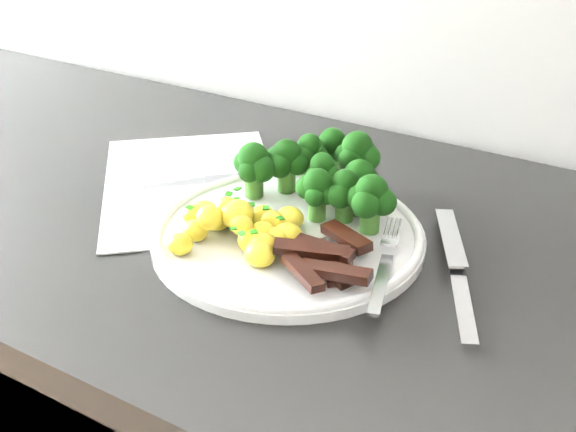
{
  "coord_description": "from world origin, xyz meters",
  "views": [
    {
      "loc": [
        0.36,
        1.09,
        1.3
      ],
      "look_at": [
        0.04,
        1.64,
        0.94
      ],
      "focal_mm": 44.06,
      "sensor_mm": 36.0,
      "label": 1
    }
  ],
  "objects": [
    {
      "name": "plate",
      "position": [
        0.04,
        1.64,
        0.92
      ],
      "size": [
        0.29,
        0.29,
        0.02
      ],
      "color": "white",
      "rests_on": "counter"
    },
    {
      "name": "knife",
      "position": [
        0.23,
        1.64,
        0.92
      ],
      "size": [
        0.11,
        0.21,
        0.02
      ],
      "color": "silver",
      "rests_on": "plate"
    },
    {
      "name": "beef_strips",
      "position": [
        0.1,
        1.6,
        0.93
      ],
      "size": [
        0.11,
        0.13,
        0.03
      ],
      "color": "black",
      "rests_on": "plate"
    },
    {
      "name": "fork",
      "position": [
        0.16,
        1.62,
        0.93
      ],
      "size": [
        0.06,
        0.17,
        0.02
      ],
      "color": "silver",
      "rests_on": "plate"
    },
    {
      "name": "potatoes",
      "position": [
        0.0,
        1.61,
        0.94
      ],
      "size": [
        0.14,
        0.13,
        0.04
      ],
      "color": "#FFE448",
      "rests_on": "plate"
    },
    {
      "name": "broccoli",
      "position": [
        0.04,
        1.72,
        0.96
      ],
      "size": [
        0.2,
        0.15,
        0.08
      ],
      "color": "#33621E",
      "rests_on": "plate"
    },
    {
      "name": "recipe_paper",
      "position": [
        -0.13,
        1.7,
        0.91
      ],
      "size": [
        0.35,
        0.36,
        0.0
      ],
      "color": "white",
      "rests_on": "counter"
    }
  ]
}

